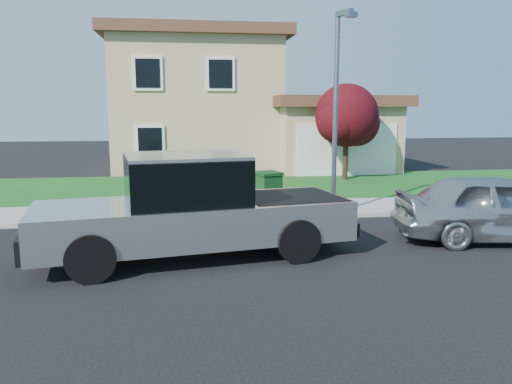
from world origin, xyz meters
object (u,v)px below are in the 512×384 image
sedan (499,207)px  ornamental_tree (347,118)px  woman (146,202)px  trash_bin (268,190)px  pickup_truck (193,209)px  street_lamp (337,104)px

sedan → ornamental_tree: size_ratio=1.17×
woman → ornamental_tree: 11.72m
woman → trash_bin: woman is taller
pickup_truck → trash_bin: pickup_truck is taller
ornamental_tree → street_lamp: size_ratio=0.72×
sedan → street_lamp: bearing=57.2°
pickup_truck → ornamental_tree: 12.21m
street_lamp → ornamental_tree: bearing=49.5°
woman → sedan: size_ratio=0.42×
street_lamp → trash_bin: bearing=127.5°
pickup_truck → woman: (-1.04, 1.42, -0.07)m
pickup_truck → sedan: size_ratio=1.45×
sedan → ornamental_tree: (-0.41, 9.87, 1.86)m
pickup_truck → trash_bin: 4.70m
woman → street_lamp: (4.99, 1.61, 2.24)m
street_lamp → woman: bearing=177.9°
woman → street_lamp: bearing=-159.7°
sedan → trash_bin: bearing=60.3°
pickup_truck → woman: pickup_truck is taller
pickup_truck → ornamental_tree: (6.62, 10.12, 1.66)m
woman → street_lamp: size_ratio=0.35×
pickup_truck → sedan: pickup_truck is taller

